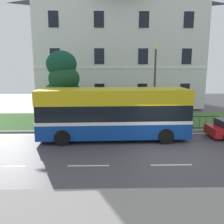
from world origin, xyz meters
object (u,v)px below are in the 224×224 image
street_lamp_post (155,80)px  georgian_townhouse (119,49)px  evergreen_tree (65,92)px  single_decker_bus (114,113)px  litter_bin (129,119)px

street_lamp_post → georgian_townhouse: bearing=100.0°
georgian_townhouse → evergreen_tree: 11.50m
street_lamp_post → single_decker_bus: bearing=-140.2°
evergreen_tree → single_decker_bus: size_ratio=0.60×
georgian_townhouse → litter_bin: bearing=-89.0°
evergreen_tree → single_decker_bus: 6.09m
street_lamp_post → litter_bin: street_lamp_post is taller
evergreen_tree → single_decker_bus: (3.87, -4.62, -0.86)m
street_lamp_post → litter_bin: bearing=171.6°
litter_bin → evergreen_tree: bearing=161.1°
georgian_townhouse → street_lamp_post: 12.13m
street_lamp_post → litter_bin: size_ratio=5.48×
single_decker_bus → litter_bin: single_decker_bus is taller
georgian_townhouse → single_decker_bus: size_ratio=1.90×
georgian_townhouse → evergreen_tree: georgian_townhouse is taller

